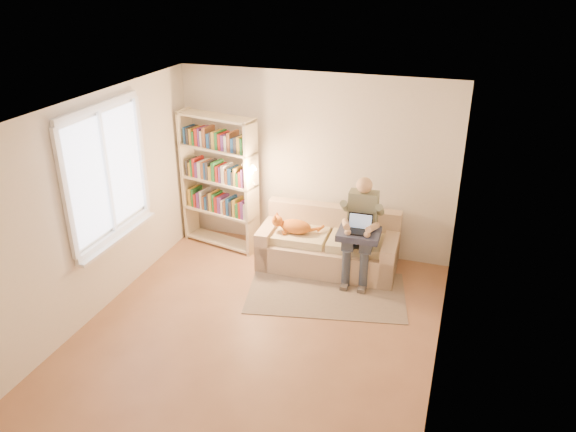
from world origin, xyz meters
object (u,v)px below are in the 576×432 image
(sofa, at_px, (329,247))
(person, at_px, (361,224))
(cat, at_px, (295,226))
(laptop, at_px, (358,227))
(bookshelf, at_px, (219,176))

(sofa, height_order, person, person)
(person, distance_m, cat, 0.92)
(laptop, bearing_deg, bookshelf, 167.38)
(laptop, xyz_separation_m, bookshelf, (-2.15, 0.39, 0.32))
(sofa, height_order, cat, sofa)
(laptop, bearing_deg, cat, 170.48)
(cat, xyz_separation_m, laptop, (0.90, -0.11, 0.17))
(cat, distance_m, laptop, 0.92)
(sofa, xyz_separation_m, bookshelf, (-1.70, 0.13, 0.82))
(bookshelf, bearing_deg, sofa, 7.51)
(person, height_order, cat, person)
(cat, height_order, bookshelf, bookshelf)
(person, height_order, bookshelf, bookshelf)
(sofa, bearing_deg, laptop, -31.97)
(cat, xyz_separation_m, bookshelf, (-1.25, 0.27, 0.49))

